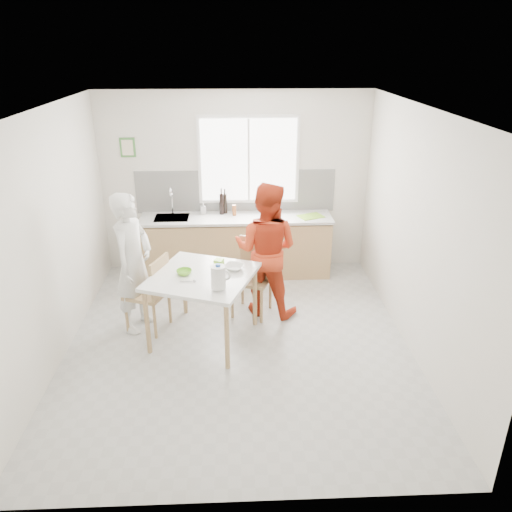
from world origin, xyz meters
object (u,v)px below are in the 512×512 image
(person_red, at_px, (266,250))
(wine_bottle_b, at_px, (225,204))
(bowl_white, at_px, (234,267))
(wine_bottle_a, at_px, (222,204))
(chair_far, at_px, (253,273))
(bowl_green, at_px, (184,272))
(dining_table, at_px, (202,282))
(chair_left, at_px, (152,290))
(milk_jug, at_px, (219,277))
(person_white, at_px, (133,263))

(person_red, bearing_deg, wine_bottle_b, -48.19)
(bowl_white, relative_size, wine_bottle_b, 0.76)
(wine_bottle_a, xyz_separation_m, wine_bottle_b, (0.05, 0.04, -0.01))
(chair_far, bearing_deg, bowl_green, -122.13)
(dining_table, distance_m, wine_bottle_b, 2.04)
(chair_left, xyz_separation_m, milk_jug, (0.84, -0.61, 0.46))
(chair_left, height_order, milk_jug, milk_jug)
(bowl_white, height_order, wine_bottle_a, wine_bottle_a)
(chair_far, relative_size, bowl_green, 5.63)
(chair_far, bearing_deg, wine_bottle_b, 125.90)
(wine_bottle_a, bearing_deg, wine_bottle_b, 39.68)
(dining_table, bearing_deg, wine_bottle_a, 84.36)
(bowl_white, bearing_deg, person_white, 171.29)
(bowl_green, distance_m, milk_jug, 0.58)
(chair_far, bearing_deg, chair_left, -141.18)
(milk_jug, bearing_deg, bowl_white, 92.60)
(person_white, height_order, milk_jug, person_white)
(dining_table, bearing_deg, bowl_green, 173.52)
(bowl_green, distance_m, wine_bottle_b, 2.04)
(person_red, xyz_separation_m, bowl_white, (-0.41, -0.51, -0.00))
(person_white, distance_m, milk_jug, 1.26)
(dining_table, bearing_deg, chair_far, 46.51)
(chair_far, height_order, bowl_green, chair_far)
(dining_table, xyz_separation_m, chair_far, (0.62, 0.65, -0.21))
(person_red, height_order, wine_bottle_b, person_red)
(dining_table, distance_m, person_white, 0.90)
(wine_bottle_a, bearing_deg, person_white, -122.06)
(wine_bottle_b, bearing_deg, person_red, -68.71)
(dining_table, distance_m, person_red, 1.01)
(dining_table, relative_size, bowl_green, 7.95)
(wine_bottle_b, bearing_deg, chair_left, -116.41)
(dining_table, xyz_separation_m, person_red, (0.78, 0.64, 0.12))
(chair_far, relative_size, person_red, 0.57)
(person_red, xyz_separation_m, wine_bottle_b, (-0.53, 1.37, 0.19))
(chair_far, bearing_deg, dining_table, -112.97)
(person_white, bearing_deg, bowl_green, -94.11)
(person_white, xyz_separation_m, bowl_green, (0.63, -0.29, 0.00))
(dining_table, xyz_separation_m, bowl_green, (-0.20, 0.02, 0.12))
(milk_jug, bearing_deg, wine_bottle_b, 109.58)
(chair_far, distance_m, bowl_green, 1.08)
(chair_left, xyz_separation_m, bowl_white, (1.00, -0.11, 0.34))
(person_red, bearing_deg, bowl_white, 71.54)
(person_red, bearing_deg, dining_table, 59.74)
(wine_bottle_b, bearing_deg, bowl_white, -86.22)
(person_red, xyz_separation_m, bowl_green, (-0.98, -0.61, -0.00))
(chair_left, xyz_separation_m, bowl_green, (0.43, -0.21, 0.34))
(person_white, height_order, bowl_green, person_white)
(wine_bottle_b, bearing_deg, dining_table, -96.96)
(chair_left, distance_m, chair_far, 1.32)
(milk_jug, bearing_deg, dining_table, 139.32)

